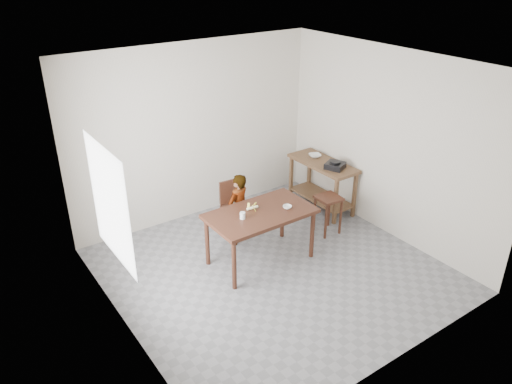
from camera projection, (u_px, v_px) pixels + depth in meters
floor at (273, 272)px, 6.63m from camera, size 4.00×4.00×0.04m
ceiling at (277, 64)px, 5.42m from camera, size 4.00×4.00×0.04m
wall_back at (194, 132)px, 7.51m from camera, size 4.00×0.04×2.70m
wall_front at (408, 254)px, 4.54m from camera, size 4.00×0.04×2.70m
wall_left at (114, 226)px, 4.99m from camera, size 0.04×4.00×2.70m
wall_right at (389, 144)px, 7.07m from camera, size 0.04×4.00×2.70m
window_pane at (110, 204)px, 5.09m from camera, size 0.02×1.10×1.30m
dining_table at (260, 236)px, 6.68m from camera, size 1.40×0.80×0.75m
prep_counter at (322, 185)px, 8.07m from camera, size 0.50×1.20×0.80m
child at (238, 209)px, 7.04m from camera, size 0.45×0.36×1.06m
dining_chair at (237, 208)px, 7.36m from camera, size 0.40×0.40×0.79m
stool at (328, 214)px, 7.39m from camera, size 0.36×0.36×0.59m
glass_tumbler at (243, 216)px, 6.33m from camera, size 0.09×0.09×0.09m
small_bowl at (287, 207)px, 6.59m from camera, size 0.16×0.16×0.04m
banana at (252, 207)px, 6.56m from camera, size 0.20×0.16×0.06m
serving_bowl at (315, 156)px, 8.06m from camera, size 0.26×0.26×0.05m
gas_burner at (335, 166)px, 7.65m from camera, size 0.36×0.36×0.09m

